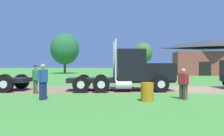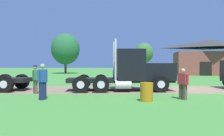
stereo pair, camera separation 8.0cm
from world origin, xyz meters
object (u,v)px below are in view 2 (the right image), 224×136
at_px(shed_building, 211,58).
at_px(visitor_walking_mid, 43,80).
at_px(truck_foreground_white, 133,71).
at_px(visitor_by_barrel, 35,78).
at_px(steel_barrel, 147,92).
at_px(visitor_standing_near, 183,83).

bearing_deg(shed_building, visitor_walking_mid, -128.25).
distance_m(truck_foreground_white, visitor_walking_mid, 6.34).
bearing_deg(visitor_by_barrel, shed_building, 47.57).
xyz_separation_m(truck_foreground_white, visitor_by_barrel, (-6.11, -1.60, -0.37)).
relative_size(truck_foreground_white, visitor_walking_mid, 4.07).
bearing_deg(steel_barrel, visitor_by_barrel, 155.55).
height_order(visitor_standing_near, visitor_by_barrel, visitor_by_barrel).
height_order(visitor_walking_mid, shed_building, shed_building).
bearing_deg(truck_foreground_white, visitor_by_barrel, -165.35).
xyz_separation_m(visitor_by_barrel, shed_building, (21.66, 23.70, 1.95)).
xyz_separation_m(visitor_standing_near, visitor_walking_mid, (-7.04, -0.01, 0.12)).
relative_size(visitor_standing_near, visitor_walking_mid, 0.87).
distance_m(truck_foreground_white, steel_barrel, 4.53).
xyz_separation_m(visitor_standing_near, visitor_by_barrel, (-8.19, 2.31, 0.09)).
relative_size(visitor_walking_mid, shed_building, 0.14).
bearing_deg(shed_building, truck_foreground_white, -125.13).
bearing_deg(visitor_standing_near, truck_foreground_white, 117.97).
bearing_deg(shed_building, steel_barrel, -120.11).
relative_size(visitor_by_barrel, steel_barrel, 1.89).
xyz_separation_m(visitor_walking_mid, steel_barrel, (5.12, -0.52, -0.52)).
distance_m(visitor_standing_near, visitor_walking_mid, 7.04).
xyz_separation_m(steel_barrel, shed_building, (15.40, 26.55, 2.43)).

